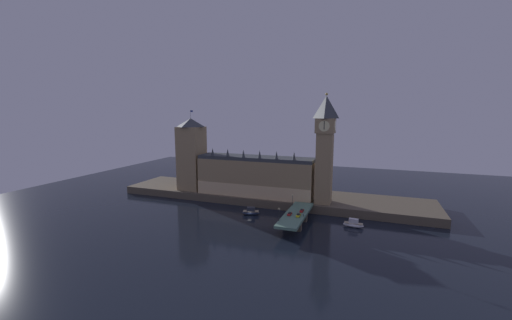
% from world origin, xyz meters
% --- Properties ---
extents(ground_plane, '(400.00, 400.00, 0.00)m').
position_xyz_m(ground_plane, '(0.00, 0.00, 0.00)').
color(ground_plane, black).
extents(embankment, '(220.00, 42.00, 5.28)m').
position_xyz_m(embankment, '(0.00, 39.00, 2.64)').
color(embankment, brown).
rests_on(embankment, ground_plane).
extents(parliament_hall, '(81.13, 18.87, 32.73)m').
position_xyz_m(parliament_hall, '(-7.12, 29.75, 18.86)').
color(parliament_hall, '#9E845B').
rests_on(parliament_hall, embankment).
extents(clock_tower, '(11.95, 12.06, 69.04)m').
position_xyz_m(clock_tower, '(40.27, 26.35, 41.71)').
color(clock_tower, '#9E845B').
rests_on(clock_tower, embankment).
extents(victoria_tower, '(17.15, 17.15, 58.98)m').
position_xyz_m(victoria_tower, '(-58.07, 29.91, 31.88)').
color(victoria_tower, '#9E845B').
rests_on(victoria_tower, embankment).
extents(bridge, '(11.58, 46.00, 6.83)m').
position_xyz_m(bridge, '(29.81, -5.00, 5.05)').
color(bridge, slate).
rests_on(bridge, ground_plane).
extents(car_northbound_trail, '(1.93, 4.61, 1.36)m').
position_xyz_m(car_northbound_trail, '(27.26, -8.77, 7.46)').
color(car_northbound_trail, red).
rests_on(car_northbound_trail, bridge).
extents(car_southbound_lead, '(1.98, 4.68, 1.42)m').
position_xyz_m(car_southbound_lead, '(32.35, -9.57, 7.49)').
color(car_southbound_lead, yellow).
rests_on(car_southbound_lead, bridge).
extents(car_southbound_trail, '(1.88, 4.32, 1.44)m').
position_xyz_m(car_southbound_trail, '(32.35, -1.01, 7.50)').
color(car_southbound_trail, red).
rests_on(car_southbound_trail, bridge).
extents(pedestrian_mid_walk, '(0.38, 0.38, 1.61)m').
position_xyz_m(pedestrian_mid_walk, '(34.90, -8.69, 7.67)').
color(pedestrian_mid_walk, black).
rests_on(pedestrian_mid_walk, bridge).
extents(street_lamp_near, '(1.34, 0.60, 6.87)m').
position_xyz_m(street_lamp_near, '(24.31, -19.72, 11.12)').
color(street_lamp_near, '#2D3333').
rests_on(street_lamp_near, bridge).
extents(street_lamp_far, '(1.34, 0.60, 6.86)m').
position_xyz_m(street_lamp_far, '(24.31, 9.72, 11.11)').
color(street_lamp_far, '#2D3333').
rests_on(street_lamp_far, bridge).
extents(boat_upstream, '(11.67, 7.70, 4.76)m').
position_xyz_m(boat_upstream, '(-0.25, 3.10, 1.74)').
color(boat_upstream, '#1E2842').
rests_on(boat_upstream, ground_plane).
extents(boat_downstream, '(11.26, 4.07, 4.84)m').
position_xyz_m(boat_downstream, '(60.44, 2.96, 1.77)').
color(boat_downstream, white).
rests_on(boat_downstream, ground_plane).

